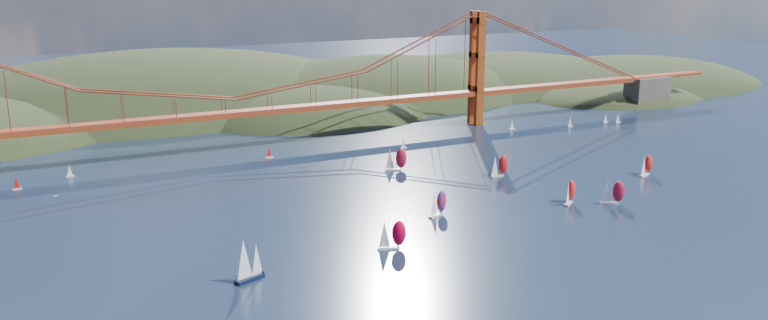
{
  "coord_description": "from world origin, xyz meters",
  "views": [
    {
      "loc": [
        -82.34,
        -123.98,
        75.69
      ],
      "look_at": [
        24.67,
        90.0,
        13.54
      ],
      "focal_mm": 35.0,
      "sensor_mm": 36.0,
      "label": 1
    }
  ],
  "objects": [
    {
      "name": "headlands",
      "position": [
        44.95,
        278.29,
        -12.46
      ],
      "size": [
        725.0,
        225.0,
        96.0
      ],
      "color": "black",
      "rests_on": "ground"
    },
    {
      "name": "distant_boat_8",
      "position": [
        64.23,
        150.59,
        2.41
      ],
      "size": [
        3.0,
        2.0,
        4.7
      ],
      "color": "silver",
      "rests_on": "ground"
    },
    {
      "name": "distant_boat_3",
      "position": [
        -67.25,
        166.15,
        2.41
      ],
      "size": [
        3.0,
        2.0,
        4.7
      ],
      "color": "silver",
      "rests_on": "ground"
    },
    {
      "name": "distant_boat_2",
      "position": [
        -85.17,
        157.16,
        2.41
      ],
      "size": [
        3.0,
        2.0,
        4.7
      ],
      "color": "silver",
      "rests_on": "ground"
    },
    {
      "name": "distant_boat_5",
      "position": [
        157.93,
        154.12,
        2.41
      ],
      "size": [
        3.0,
        2.0,
        4.7
      ],
      "color": "silver",
      "rests_on": "ground"
    },
    {
      "name": "bridge",
      "position": [
        -1.75,
        180.0,
        32.23
      ],
      "size": [
        552.0,
        12.0,
        55.0
      ],
      "color": "maroon",
      "rests_on": "ground"
    },
    {
      "name": "racer_1",
      "position": [
        76.77,
        58.22,
        4.06
      ],
      "size": [
        7.46,
        6.26,
        8.6
      ],
      "rotation": [
        0.0,
        0.0,
        0.6
      ],
      "color": "silver",
      "rests_on": "ground"
    },
    {
      "name": "racer_rwb",
      "position": [
        31.81,
        66.96,
        4.16
      ],
      "size": [
        7.88,
        5.34,
        8.81
      ],
      "rotation": [
        0.0,
        0.0,
        0.39
      ],
      "color": "white",
      "rests_on": "ground"
    },
    {
      "name": "gull",
      "position": [
        -77.13,
        34.81,
        30.71
      ],
      "size": [
        0.9,
        0.25,
        0.17
      ],
      "color": "white",
      "rests_on": "ground"
    },
    {
      "name": "sloop_navy",
      "position": [
        -35.45,
        44.85,
        5.48
      ],
      "size": [
        8.46,
        6.21,
        12.41
      ],
      "rotation": [
        0.0,
        0.0,
        0.35
      ],
      "color": "black",
      "rests_on": "ground"
    },
    {
      "name": "racer_2",
      "position": [
        88.98,
        51.79,
        4.21
      ],
      "size": [
        7.86,
        6.13,
        8.92
      ],
      "rotation": [
        0.0,
        0.0,
        -0.52
      ],
      "color": "white",
      "rests_on": "ground"
    },
    {
      "name": "racer_3",
      "position": [
        75.16,
        95.83,
        4.2
      ],
      "size": [
        7.82,
        3.41,
        8.88
      ],
      "rotation": [
        0.0,
        0.0,
        0.09
      ],
      "color": "silver",
      "rests_on": "ground"
    },
    {
      "name": "racer_0",
      "position": [
        6.05,
        48.27,
        4.32
      ],
      "size": [
        8.17,
        4.58,
        9.15
      ],
      "rotation": [
        0.0,
        0.0,
        -0.24
      ],
      "color": "white",
      "rests_on": "ground"
    },
    {
      "name": "racer_4",
      "position": [
        124.88,
        72.43,
        4.06
      ],
      "size": [
        7.67,
        4.69,
        8.59
      ],
      "rotation": [
        0.0,
        0.0,
        0.3
      ],
      "color": "white",
      "rests_on": "ground"
    },
    {
      "name": "distant_boat_4",
      "position": [
        128.58,
        161.13,
        2.41
      ],
      "size": [
        3.0,
        2.0,
        4.7
      ],
      "color": "silver",
      "rests_on": "ground"
    },
    {
      "name": "racer_5",
      "position": [
        44.66,
        120.36,
        4.57
      ],
      "size": [
        8.64,
        5.26,
        9.67
      ],
      "rotation": [
        0.0,
        0.0,
        -0.3
      ],
      "color": "silver",
      "rests_on": "ground"
    },
    {
      "name": "distant_boat_9",
      "position": [
        7.62,
        160.42,
        2.41
      ],
      "size": [
        3.0,
        2.0,
        4.7
      ],
      "color": "silver",
      "rests_on": "ground"
    },
    {
      "name": "distant_boat_6",
      "position": [
        180.23,
        153.74,
        2.41
      ],
      "size": [
        3.0,
        2.0,
        4.7
      ],
      "color": "silver",
      "rests_on": "ground"
    },
    {
      "name": "distant_boat_7",
      "position": [
        185.56,
        150.86,
        2.41
      ],
      "size": [
        3.0,
        2.0,
        4.7
      ],
      "color": "silver",
      "rests_on": "ground"
    }
  ]
}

